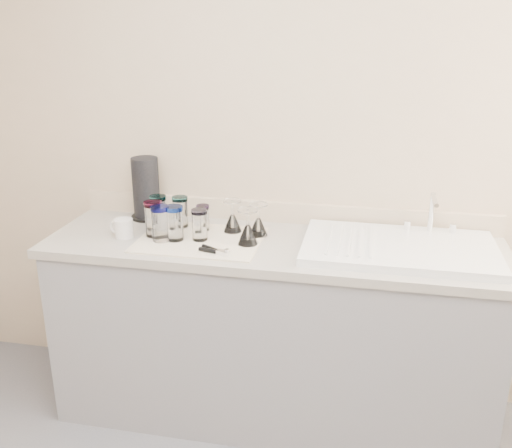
% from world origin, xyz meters
% --- Properties ---
extents(room_envelope, '(3.54, 3.50, 2.52)m').
position_xyz_m(room_envelope, '(0.00, 0.00, 1.56)').
color(room_envelope, '#59585E').
rests_on(room_envelope, ground).
extents(counter_unit, '(2.06, 0.62, 0.90)m').
position_xyz_m(counter_unit, '(0.00, 1.20, 0.45)').
color(counter_unit, gray).
rests_on(counter_unit, ground).
extents(sink_unit, '(0.82, 0.50, 0.22)m').
position_xyz_m(sink_unit, '(0.55, 1.20, 0.92)').
color(sink_unit, white).
rests_on(sink_unit, counter_unit).
extents(dish_towel, '(0.55, 0.42, 0.01)m').
position_xyz_m(dish_towel, '(-0.33, 1.15, 0.90)').
color(dish_towel, white).
rests_on(dish_towel, counter_unit).
extents(tumbler_teal, '(0.08, 0.08, 0.16)m').
position_xyz_m(tumbler_teal, '(-0.57, 1.27, 0.99)').
color(tumbler_teal, white).
rests_on(tumbler_teal, dish_towel).
extents(tumbler_cyan, '(0.07, 0.07, 0.15)m').
position_xyz_m(tumbler_cyan, '(-0.47, 1.30, 0.98)').
color(tumbler_cyan, white).
rests_on(tumbler_cyan, dish_towel).
extents(tumbler_purple, '(0.06, 0.06, 0.12)m').
position_xyz_m(tumbler_purple, '(-0.35, 1.27, 0.97)').
color(tumbler_purple, white).
rests_on(tumbler_purple, dish_towel).
extents(tumbler_magenta, '(0.08, 0.08, 0.16)m').
position_xyz_m(tumbler_magenta, '(-0.54, 1.15, 0.99)').
color(tumbler_magenta, white).
rests_on(tumbler_magenta, dish_towel).
extents(tumbler_blue, '(0.08, 0.08, 0.16)m').
position_xyz_m(tumbler_blue, '(-0.43, 1.12, 0.99)').
color(tumbler_blue, white).
rests_on(tumbler_blue, dish_towel).
extents(tumbler_lavender, '(0.07, 0.07, 0.14)m').
position_xyz_m(tumbler_lavender, '(-0.32, 1.15, 0.98)').
color(tumbler_lavender, white).
rests_on(tumbler_lavender, dish_towel).
extents(tumbler_extra, '(0.08, 0.08, 0.16)m').
position_xyz_m(tumbler_extra, '(-0.49, 1.10, 0.99)').
color(tumbler_extra, white).
rests_on(tumbler_extra, dish_towel).
extents(goblet_back_left, '(0.09, 0.09, 0.15)m').
position_xyz_m(goblet_back_left, '(-0.21, 1.28, 0.96)').
color(goblet_back_left, white).
rests_on(goblet_back_left, dish_towel).
extents(goblet_back_right, '(0.08, 0.08, 0.15)m').
position_xyz_m(goblet_back_right, '(-0.08, 1.26, 0.96)').
color(goblet_back_right, white).
rests_on(goblet_back_right, dish_towel).
extents(goblet_front_right, '(0.09, 0.09, 0.16)m').
position_xyz_m(goblet_front_right, '(-0.10, 1.14, 0.96)').
color(goblet_front_right, white).
rests_on(goblet_front_right, dish_towel).
extents(can_opener, '(0.14, 0.09, 0.02)m').
position_xyz_m(can_opener, '(-0.22, 1.01, 0.92)').
color(can_opener, silver).
rests_on(can_opener, dish_towel).
extents(white_mug, '(0.12, 0.10, 0.09)m').
position_xyz_m(white_mug, '(-0.68, 1.13, 0.94)').
color(white_mug, silver).
rests_on(white_mug, counter_unit).
extents(paper_towel_roll, '(0.16, 0.16, 0.31)m').
position_xyz_m(paper_towel_roll, '(-0.68, 1.41, 1.05)').
color(paper_towel_roll, black).
rests_on(paper_towel_roll, counter_unit).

